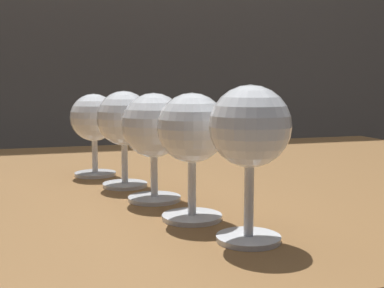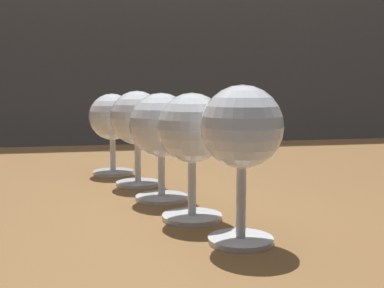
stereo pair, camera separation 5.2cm
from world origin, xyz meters
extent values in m
cube|color=brown|center=(0.00, 0.00, 0.70)|extent=(1.42, 0.88, 0.03)
cylinder|color=brown|center=(0.65, 0.38, 0.34)|extent=(0.06, 0.06, 0.69)
cylinder|color=white|center=(0.05, -0.31, 0.72)|extent=(0.06, 0.06, 0.00)
cylinder|color=white|center=(0.05, -0.31, 0.76)|extent=(0.01, 0.01, 0.08)
sphere|color=white|center=(0.05, -0.31, 0.82)|extent=(0.08, 0.08, 0.08)
ellipsoid|color=beige|center=(0.05, -0.31, 0.83)|extent=(0.07, 0.07, 0.04)
cylinder|color=white|center=(0.02, -0.23, 0.72)|extent=(0.07, 0.07, 0.00)
cylinder|color=white|center=(0.02, -0.23, 0.76)|extent=(0.01, 0.01, 0.07)
sphere|color=white|center=(0.02, -0.23, 0.82)|extent=(0.07, 0.07, 0.07)
ellipsoid|color=pink|center=(0.02, -0.23, 0.81)|extent=(0.07, 0.07, 0.02)
cylinder|color=white|center=(0.00, -0.13, 0.72)|extent=(0.07, 0.07, 0.00)
cylinder|color=white|center=(0.00, -0.13, 0.75)|extent=(0.01, 0.01, 0.06)
sphere|color=white|center=(0.00, -0.13, 0.81)|extent=(0.08, 0.08, 0.08)
ellipsoid|color=maroon|center=(0.00, -0.13, 0.81)|extent=(0.07, 0.07, 0.03)
cylinder|color=white|center=(-0.02, -0.04, 0.72)|extent=(0.06, 0.06, 0.00)
cylinder|color=white|center=(-0.02, -0.04, 0.76)|extent=(0.01, 0.01, 0.07)
sphere|color=white|center=(-0.02, -0.04, 0.81)|extent=(0.08, 0.08, 0.08)
ellipsoid|color=#380711|center=(-0.02, -0.04, 0.81)|extent=(0.07, 0.07, 0.02)
cylinder|color=white|center=(-0.05, 0.06, 0.72)|extent=(0.06, 0.06, 0.00)
cylinder|color=white|center=(-0.05, 0.06, 0.75)|extent=(0.01, 0.01, 0.06)
sphere|color=white|center=(-0.05, 0.06, 0.81)|extent=(0.07, 0.07, 0.07)
ellipsoid|color=maroon|center=(-0.05, 0.06, 0.81)|extent=(0.06, 0.06, 0.03)
camera|label=1|loc=(-0.13, -0.72, 0.86)|focal=46.39mm
camera|label=2|loc=(-0.08, -0.74, 0.86)|focal=46.39mm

